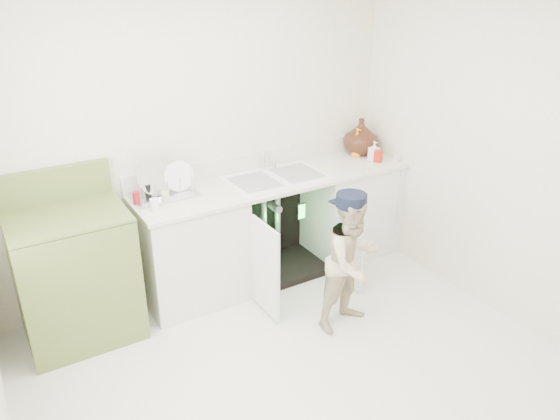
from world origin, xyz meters
name	(u,v)px	position (x,y,z in m)	size (l,w,h in m)	color
ground	(297,369)	(0.00, 0.00, 0.00)	(3.50, 3.50, 0.00)	beige
room_shell	(300,203)	(0.00, 0.00, 1.25)	(6.00, 5.50, 1.26)	#EDE4CB
counter_run	(279,222)	(0.58, 1.21, 0.48)	(2.44, 1.02, 1.24)	silver
avocado_stove	(76,274)	(-1.15, 1.18, 0.51)	(0.79, 0.65, 1.23)	olive
repair_worker	(352,261)	(0.64, 0.25, 0.54)	(0.57, 0.85, 1.08)	beige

